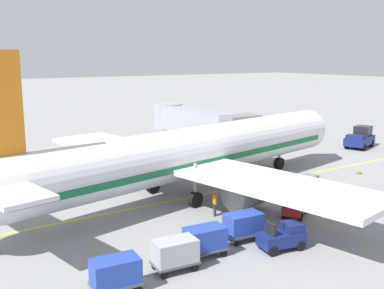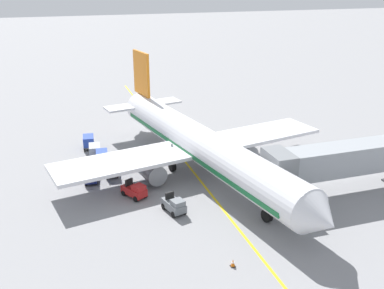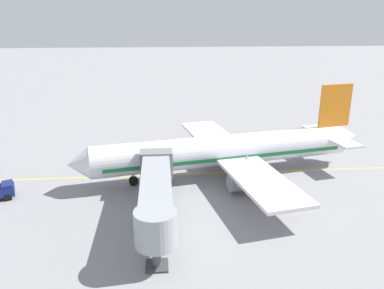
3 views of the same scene
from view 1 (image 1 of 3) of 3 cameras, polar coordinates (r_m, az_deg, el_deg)
ground_plane at (r=33.33m, az=-2.06°, el=-7.00°), size 400.00×400.00×0.00m
gate_lead_in_line at (r=33.33m, az=-2.06°, el=-6.99°), size 0.24×80.00×0.01m
parked_airliner at (r=33.77m, az=-0.25°, el=-1.15°), size 30.44×37.16×10.63m
jet_bridge at (r=47.82m, az=0.81°, el=2.75°), size 16.05×3.50×4.98m
pushback_tractor at (r=55.63m, az=20.33°, el=0.77°), size 3.50×4.87×2.40m
baggage_tug_lead at (r=30.90m, az=12.95°, el=-7.35°), size 2.27×2.77×1.62m
baggage_tug_trailing at (r=35.40m, az=14.07°, el=-5.05°), size 1.83×2.73×1.62m
baggage_tug_spare at (r=25.49m, az=11.31°, el=-11.28°), size 1.64×2.66×1.62m
baggage_cart_front at (r=26.27m, az=6.48°, el=-9.89°), size 1.50×2.95×1.58m
baggage_cart_second_in_train at (r=24.14m, az=1.65°, el=-11.75°), size 1.50×2.95×1.58m
baggage_cart_third_in_train at (r=22.65m, az=-2.14°, el=-13.33°), size 1.50×2.95×1.58m
baggage_cart_tail_end at (r=21.01m, az=-9.56°, el=-15.53°), size 1.50×2.95×1.58m
ground_crew_wing_walker at (r=29.92m, az=2.88°, el=-7.20°), size 0.69×0.40×1.69m
safety_cone_nose_left at (r=43.26m, az=20.25°, el=-3.08°), size 0.36×0.36×0.59m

